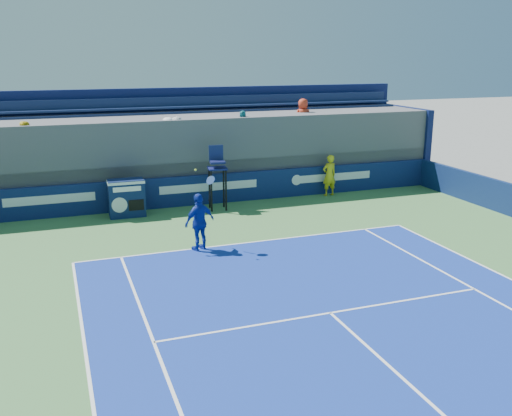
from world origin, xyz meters
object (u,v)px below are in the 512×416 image
object	(u,v)px
ball_person	(329,175)
tennis_player	(200,222)
match_clock	(126,197)
umpire_chair	(217,171)

from	to	relation	value
ball_person	tennis_player	xyz separation A→B (m)	(-6.90, -4.94, 0.02)
tennis_player	ball_person	bearing A→B (deg)	35.58
match_clock	tennis_player	size ratio (longest dim) A/B	0.54
match_clock	tennis_player	world-z (taller)	tennis_player
ball_person	tennis_player	bearing A→B (deg)	29.50
ball_person	umpire_chair	xyz separation A→B (m)	(-5.06, -0.52, 0.64)
match_clock	umpire_chair	bearing A→B (deg)	-2.79
ball_person	tennis_player	distance (m)	8.48
umpire_chair	tennis_player	world-z (taller)	tennis_player
ball_person	umpire_chair	bearing A→B (deg)	-0.18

